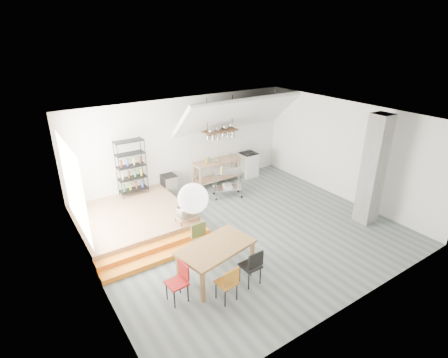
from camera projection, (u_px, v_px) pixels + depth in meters
floor at (245, 231)px, 9.83m from camera, size 8.00×8.00×0.00m
wall_back at (184, 145)px, 11.87m from camera, size 8.00×0.04×3.20m
wall_left at (90, 221)px, 7.16m from camera, size 0.04×7.00×3.20m
wall_right at (345, 151)px, 11.23m from camera, size 0.04×7.00×3.20m
ceiling at (248, 119)px, 8.56m from camera, size 8.00×7.00×0.02m
slope_ceiling at (238, 114)px, 11.95m from camera, size 4.40×1.44×1.32m
window_pane at (73, 187)px, 8.24m from camera, size 0.02×2.50×2.20m
platform at (133, 219)px, 10.01m from camera, size 3.00×3.00×0.40m
step_lower at (162, 257)px, 8.57m from camera, size 3.00×0.35×0.13m
step_upper at (156, 248)px, 8.81m from camera, size 3.00×0.35×0.27m
concrete_column at (373, 170)px, 9.72m from camera, size 0.50×0.50×3.20m
kitchen_counter at (217, 168)px, 12.55m from camera, size 1.80×0.60×0.91m
stove at (248, 164)px, 13.32m from camera, size 0.60×0.60×1.18m
pot_rack at (221, 133)px, 11.85m from camera, size 1.20×0.50×1.43m
wire_shelving at (131, 167)px, 10.73m from camera, size 0.88×0.38×1.80m
microwave_shelf at (187, 216)px, 9.47m from camera, size 0.60×0.40×0.16m
paper_lantern at (193, 198)px, 6.78m from camera, size 0.60×0.60×0.60m
dining_table at (216, 249)px, 7.75m from camera, size 1.86×1.28×0.81m
chair_mustard at (228, 281)px, 7.10m from camera, size 0.42×0.42×0.85m
chair_black at (252, 265)px, 7.56m from camera, size 0.41×0.41×0.89m
chair_olive at (201, 239)px, 8.46m from camera, size 0.43×0.43×0.92m
chair_red at (180, 279)px, 7.15m from camera, size 0.43×0.43×0.87m
rolling_cart at (228, 180)px, 11.61m from camera, size 1.06×0.82×0.93m
mini_fridge at (169, 186)px, 11.73m from camera, size 0.45×0.45×0.76m
microwave at (187, 211)px, 9.41m from camera, size 0.49×0.34×0.27m
bowl at (215, 161)px, 12.33m from camera, size 0.31×0.31×0.06m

